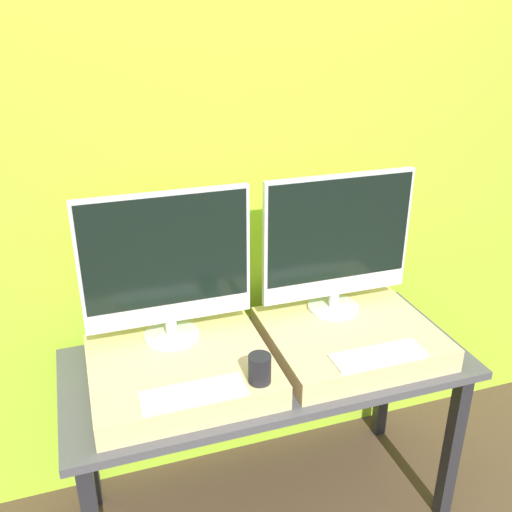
# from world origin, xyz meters

# --- Properties ---
(wall_back) EXTENTS (8.00, 0.04, 2.60)m
(wall_back) POSITION_xyz_m (0.00, 0.69, 1.30)
(wall_back) COLOR #9ED12D
(wall_back) RESTS_ON ground_plane
(workbench) EXTENTS (1.43, 0.62, 0.72)m
(workbench) POSITION_xyz_m (0.00, 0.31, 0.63)
(workbench) COLOR #47474C
(workbench) RESTS_ON ground_plane
(wooden_riser_left) EXTENTS (0.60, 0.52, 0.09)m
(wooden_riser_left) POSITION_xyz_m (-0.31, 0.29, 0.76)
(wooden_riser_left) COLOR #D6B77F
(wooden_riser_left) RESTS_ON workbench
(monitor_left) EXTENTS (0.58, 0.20, 0.54)m
(monitor_left) POSITION_xyz_m (-0.31, 0.44, 1.08)
(monitor_left) COLOR silver
(monitor_left) RESTS_ON wooden_riser_left
(keyboard_left) EXTENTS (0.32, 0.10, 0.01)m
(keyboard_left) POSITION_xyz_m (-0.31, 0.10, 0.81)
(keyboard_left) COLOR silver
(keyboard_left) RESTS_ON wooden_riser_left
(mug) EXTENTS (0.07, 0.07, 0.09)m
(mug) POSITION_xyz_m (-0.10, 0.10, 0.85)
(mug) COLOR black
(mug) RESTS_ON wooden_riser_left
(wooden_riser_right) EXTENTS (0.60, 0.52, 0.09)m
(wooden_riser_right) POSITION_xyz_m (0.31, 0.29, 0.76)
(wooden_riser_right) COLOR #D6B77F
(wooden_riser_right) RESTS_ON workbench
(monitor_right) EXTENTS (0.58, 0.20, 0.54)m
(monitor_right) POSITION_xyz_m (0.31, 0.44, 1.08)
(monitor_right) COLOR silver
(monitor_right) RESTS_ON wooden_riser_right
(keyboard_right) EXTENTS (0.32, 0.10, 0.01)m
(keyboard_right) POSITION_xyz_m (0.31, 0.10, 0.81)
(keyboard_right) COLOR silver
(keyboard_right) RESTS_ON wooden_riser_right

